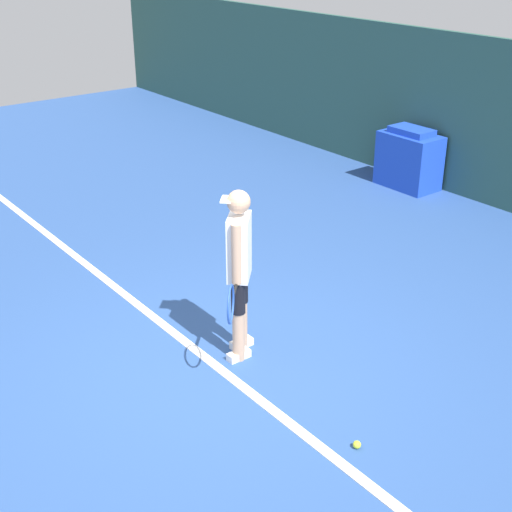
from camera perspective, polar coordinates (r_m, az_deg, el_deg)
The scene contains 5 objects.
ground_plane at distance 6.99m, azimuth -2.95°, elevation -8.98°, with size 24.00×24.00×0.00m, color #2D5193.
court_baseline at distance 6.98m, azimuth -2.99°, elevation -8.96°, with size 21.60×0.10×0.01m.
tennis_player at distance 6.73m, azimuth -1.36°, elevation -0.90°, with size 0.76×0.74×1.73m.
tennis_ball at distance 6.10m, azimuth 8.08°, elevation -14.72°, with size 0.07×0.07×0.07m.
covered_chair at distance 11.81m, azimuth 12.14°, elevation 7.59°, with size 0.97×0.58×0.98m.
Camera 1 is at (4.78, -3.26, 3.92)m, focal length 50.00 mm.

